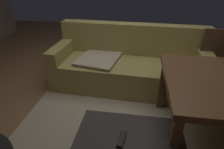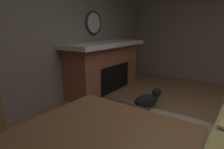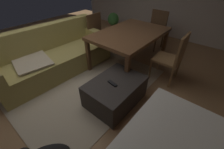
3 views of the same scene
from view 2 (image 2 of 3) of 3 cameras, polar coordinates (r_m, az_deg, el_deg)
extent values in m
cube|color=gray|center=(3.22, -23.63, 13.85)|extent=(7.42, 0.12, 2.84)
cube|color=#9E5642|center=(4.00, -2.46, 1.77)|extent=(1.85, 0.60, 1.02)
cube|color=black|center=(3.90, 0.62, -0.98)|extent=(1.01, 0.10, 0.56)
cube|color=white|center=(3.89, -1.95, 9.59)|extent=(2.09, 0.76, 0.08)
torus|color=#4C331E|center=(4.08, -5.76, 15.88)|extent=(0.51, 0.05, 0.51)
cylinder|color=silver|center=(4.08, -5.76, 15.88)|extent=(0.42, 0.01, 0.42)
cube|color=#2D2826|center=(2.26, -1.17, -17.24)|extent=(0.89, 0.64, 0.40)
cube|color=black|center=(2.20, -0.15, -11.82)|extent=(0.07, 0.17, 0.02)
cube|color=brown|center=(1.94, -6.78, -18.28)|extent=(0.07, 0.07, 0.68)
ellipsoid|color=black|center=(3.24, 10.72, -8.07)|extent=(0.50, 0.44, 0.22)
sphere|color=black|center=(3.31, 13.87, -5.58)|extent=(0.16, 0.16, 0.16)
camera|label=1|loc=(2.67, -20.99, 18.00)|focal=29.70mm
camera|label=3|loc=(3.62, -2.57, 20.69)|focal=23.16mm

